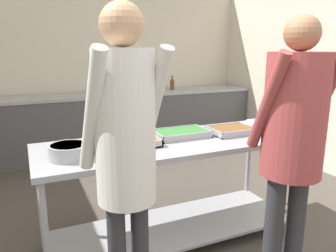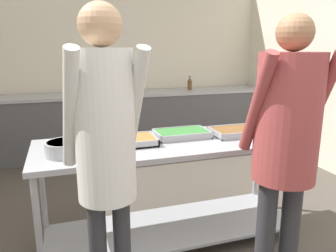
{
  "view_description": "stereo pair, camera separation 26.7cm",
  "coord_description": "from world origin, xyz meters",
  "px_view_note": "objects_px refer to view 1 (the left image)",
  "views": [
    {
      "loc": [
        -1.08,
        -0.87,
        1.6
      ],
      "look_at": [
        -0.03,
        1.5,
        0.98
      ],
      "focal_mm": 35.0,
      "sensor_mm": 36.0,
      "label": 1
    },
    {
      "loc": [
        -0.84,
        -0.96,
        1.6
      ],
      "look_at": [
        -0.03,
        1.5,
        0.98
      ],
      "focal_mm": 35.0,
      "sensor_mm": 36.0,
      "label": 2
    }
  ],
  "objects_px": {
    "sauce_pan": "(69,151)",
    "water_bottle": "(172,84)",
    "serving_tray_vegetables": "(231,130)",
    "plate_stack": "(258,125)",
    "guest_serving_left": "(293,131)",
    "serving_tray_greens": "(181,134)",
    "serving_tray_roast": "(129,142)",
    "guest_serving_right": "(125,142)"
  },
  "relations": [
    {
      "from": "sauce_pan",
      "to": "guest_serving_left",
      "type": "distance_m",
      "value": 1.45
    },
    {
      "from": "serving_tray_vegetables",
      "to": "guest_serving_right",
      "type": "relative_size",
      "value": 0.21
    },
    {
      "from": "guest_serving_left",
      "to": "serving_tray_greens",
      "type": "bearing_deg",
      "value": 109.62
    },
    {
      "from": "serving_tray_greens",
      "to": "water_bottle",
      "type": "xyz_separation_m",
      "value": [
        1.08,
        2.52,
        0.12
      ]
    },
    {
      "from": "serving_tray_greens",
      "to": "water_bottle",
      "type": "distance_m",
      "value": 2.75
    },
    {
      "from": "serving_tray_vegetables",
      "to": "guest_serving_left",
      "type": "xyz_separation_m",
      "value": [
        -0.12,
        -0.82,
        0.2
      ]
    },
    {
      "from": "serving_tray_vegetables",
      "to": "water_bottle",
      "type": "xyz_separation_m",
      "value": [
        0.64,
        2.6,
        0.12
      ]
    },
    {
      "from": "sauce_pan",
      "to": "water_bottle",
      "type": "xyz_separation_m",
      "value": [
        2.01,
        2.72,
        0.1
      ]
    },
    {
      "from": "serving_tray_greens",
      "to": "serving_tray_vegetables",
      "type": "distance_m",
      "value": 0.45
    },
    {
      "from": "sauce_pan",
      "to": "serving_tray_greens",
      "type": "relative_size",
      "value": 0.92
    },
    {
      "from": "serving_tray_vegetables",
      "to": "guest_serving_left",
      "type": "height_order",
      "value": "guest_serving_left"
    },
    {
      "from": "serving_tray_roast",
      "to": "plate_stack",
      "type": "height_order",
      "value": "plate_stack"
    },
    {
      "from": "serving_tray_greens",
      "to": "guest_serving_left",
      "type": "xyz_separation_m",
      "value": [
        0.32,
        -0.9,
        0.2
      ]
    },
    {
      "from": "sauce_pan",
      "to": "water_bottle",
      "type": "relative_size",
      "value": 1.84
    },
    {
      "from": "sauce_pan",
      "to": "serving_tray_vegetables",
      "type": "relative_size",
      "value": 1.09
    },
    {
      "from": "serving_tray_roast",
      "to": "guest_serving_right",
      "type": "xyz_separation_m",
      "value": [
        -0.26,
        -0.77,
        0.24
      ]
    },
    {
      "from": "serving_tray_roast",
      "to": "guest_serving_left",
      "type": "relative_size",
      "value": 0.24
    },
    {
      "from": "plate_stack",
      "to": "water_bottle",
      "type": "height_order",
      "value": "water_bottle"
    },
    {
      "from": "water_bottle",
      "to": "guest_serving_left",
      "type": "bearing_deg",
      "value": -102.5
    },
    {
      "from": "serving_tray_greens",
      "to": "serving_tray_vegetables",
      "type": "xyz_separation_m",
      "value": [
        0.44,
        -0.08,
        -0.0
      ]
    },
    {
      "from": "serving_tray_vegetables",
      "to": "serving_tray_greens",
      "type": "bearing_deg",
      "value": 169.74
    },
    {
      "from": "sauce_pan",
      "to": "guest_serving_right",
      "type": "relative_size",
      "value": 0.22
    },
    {
      "from": "sauce_pan",
      "to": "serving_tray_roast",
      "type": "xyz_separation_m",
      "value": [
        0.45,
        0.12,
        -0.03
      ]
    },
    {
      "from": "serving_tray_roast",
      "to": "guest_serving_left",
      "type": "bearing_deg",
      "value": -45.97
    },
    {
      "from": "sauce_pan",
      "to": "serving_tray_greens",
      "type": "height_order",
      "value": "sauce_pan"
    },
    {
      "from": "sauce_pan",
      "to": "serving_tray_vegetables",
      "type": "distance_m",
      "value": 1.38
    },
    {
      "from": "sauce_pan",
      "to": "plate_stack",
      "type": "distance_m",
      "value": 1.72
    },
    {
      "from": "plate_stack",
      "to": "guest_serving_left",
      "type": "relative_size",
      "value": 0.13
    },
    {
      "from": "serving_tray_greens",
      "to": "sauce_pan",
      "type": "bearing_deg",
      "value": -168.05
    },
    {
      "from": "guest_serving_left",
      "to": "water_bottle",
      "type": "height_order",
      "value": "guest_serving_left"
    },
    {
      "from": "sauce_pan",
      "to": "guest_serving_left",
      "type": "height_order",
      "value": "guest_serving_left"
    },
    {
      "from": "serving_tray_vegetables",
      "to": "guest_serving_right",
      "type": "distance_m",
      "value": 1.42
    },
    {
      "from": "serving_tray_greens",
      "to": "plate_stack",
      "type": "xyz_separation_m",
      "value": [
        0.78,
        -0.01,
        0.0
      ]
    },
    {
      "from": "plate_stack",
      "to": "guest_serving_left",
      "type": "height_order",
      "value": "guest_serving_left"
    },
    {
      "from": "serving_tray_greens",
      "to": "guest_serving_right",
      "type": "xyz_separation_m",
      "value": [
        -0.73,
        -0.85,
        0.24
      ]
    },
    {
      "from": "serving_tray_vegetables",
      "to": "plate_stack",
      "type": "relative_size",
      "value": 1.6
    },
    {
      "from": "sauce_pan",
      "to": "serving_tray_roast",
      "type": "distance_m",
      "value": 0.47
    },
    {
      "from": "plate_stack",
      "to": "water_bottle",
      "type": "relative_size",
      "value": 1.06
    },
    {
      "from": "guest_serving_left",
      "to": "sauce_pan",
      "type": "bearing_deg",
      "value": 150.62
    },
    {
      "from": "guest_serving_left",
      "to": "water_bottle",
      "type": "relative_size",
      "value": 8.11
    },
    {
      "from": "sauce_pan",
      "to": "serving_tray_greens",
      "type": "distance_m",
      "value": 0.95
    },
    {
      "from": "serving_tray_vegetables",
      "to": "plate_stack",
      "type": "xyz_separation_m",
      "value": [
        0.34,
        0.07,
        0.0
      ]
    }
  ]
}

